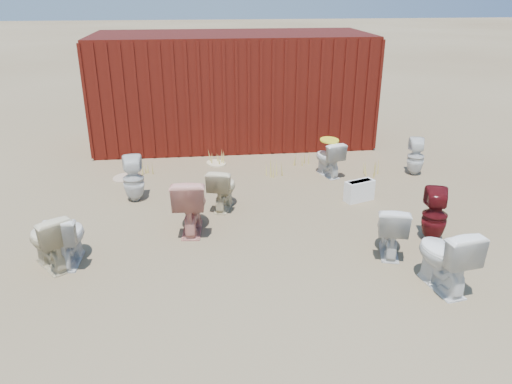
{
  "coord_description": "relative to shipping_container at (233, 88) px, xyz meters",
  "views": [
    {
      "loc": [
        -0.78,
        -6.12,
        3.36
      ],
      "look_at": [
        0.0,
        0.6,
        0.55
      ],
      "focal_mm": 35.0,
      "sensor_mm": 36.0,
      "label": 1
    }
  ],
  "objects": [
    {
      "name": "toilet_back_yellowlid",
      "position": [
        1.61,
        -2.6,
        -0.86
      ],
      "size": [
        0.56,
        0.75,
        0.68
      ],
      "primitive_type": "imported",
      "rotation": [
        0.0,
        0.0,
        3.44
      ],
      "color": "silver",
      "rests_on": "ground"
    },
    {
      "name": "loose_lid_near",
      "position": [
        -2.25,
        -2.33,
        -1.19
      ],
      "size": [
        0.48,
        0.57,
        0.02
      ],
      "primitive_type": "ellipsoid",
      "rotation": [
        0.0,
        0.0,
        -0.23
      ],
      "color": "tan",
      "rests_on": "ground"
    },
    {
      "name": "weed_clump_d",
      "position": [
        -0.47,
        -1.71,
        -1.06
      ],
      "size": [
        0.3,
        0.3,
        0.28
      ],
      "primitive_type": "cone",
      "color": "tan",
      "rests_on": "ground"
    },
    {
      "name": "weed_clump_e",
      "position": [
        1.25,
        -1.87,
        -1.06
      ],
      "size": [
        0.34,
        0.34,
        0.28
      ],
      "primitive_type": "cone",
      "color": "tan",
      "rests_on": "ground"
    },
    {
      "name": "weed_clump_c",
      "position": [
        2.41,
        -2.67,
        -1.03
      ],
      "size": [
        0.36,
        0.36,
        0.35
      ],
      "primitive_type": "cone",
      "color": "tan",
      "rests_on": "ground"
    },
    {
      "name": "yellow_lid",
      "position": [
        1.61,
        -2.6,
        -0.5
      ],
      "size": [
        0.35,
        0.43,
        0.02
      ],
      "primitive_type": "ellipsoid",
      "color": "yellow",
      "rests_on": "toilet_back_yellowlid"
    },
    {
      "name": "toilet_back_a",
      "position": [
        -1.91,
        -3.41,
        -0.81
      ],
      "size": [
        0.38,
        0.39,
        0.77
      ],
      "primitive_type": "imported",
      "rotation": [
        0.0,
        0.0,
        3.25
      ],
      "color": "silver",
      "rests_on": "ground"
    },
    {
      "name": "weed_clump_f",
      "position": [
        2.82,
        -4.73,
        -1.08
      ],
      "size": [
        0.28,
        0.28,
        0.23
      ],
      "primitive_type": "cone",
      "color": "tan",
      "rests_on": "ground"
    },
    {
      "name": "ground",
      "position": [
        0.0,
        -5.2,
        -1.2
      ],
      "size": [
        100.0,
        100.0,
        0.0
      ],
      "primitive_type": "plane",
      "color": "brown",
      "rests_on": "ground"
    },
    {
      "name": "weed_clump_a",
      "position": [
        -1.89,
        -2.05,
        -1.07
      ],
      "size": [
        0.36,
        0.36,
        0.27
      ],
      "primitive_type": "cone",
      "color": "tan",
      "rests_on": "ground"
    },
    {
      "name": "loose_tank",
      "position": [
        1.83,
        -3.85,
        -1.02
      ],
      "size": [
        0.54,
        0.36,
        0.35
      ],
      "primitive_type": "cube",
      "rotation": [
        0.0,
        0.0,
        0.36
      ],
      "color": "white",
      "rests_on": "ground"
    },
    {
      "name": "shipping_container",
      "position": [
        0.0,
        0.0,
        0.0
      ],
      "size": [
        6.0,
        2.4,
        2.4
      ],
      "primitive_type": "cube",
      "color": "#4B130C",
      "rests_on": "ground"
    },
    {
      "name": "toilet_back_beige_right",
      "position": [
        -0.46,
        -3.89,
        -0.85
      ],
      "size": [
        0.58,
        0.77,
        0.7
      ],
      "primitive_type": "imported",
      "rotation": [
        0.0,
        0.0,
        2.84
      ],
      "color": "beige",
      "rests_on": "ground"
    },
    {
      "name": "toilet_front_a",
      "position": [
        -2.54,
        -5.38,
        -0.84
      ],
      "size": [
        0.43,
        0.72,
        0.73
      ],
      "primitive_type": "imported",
      "rotation": [
        0.0,
        0.0,
        3.11
      ],
      "color": "silver",
      "rests_on": "ground"
    },
    {
      "name": "weed_clump_b",
      "position": [
        0.58,
        -2.55,
        -1.04
      ],
      "size": [
        0.32,
        0.32,
        0.31
      ],
      "primitive_type": "cone",
      "color": "tan",
      "rests_on": "ground"
    },
    {
      "name": "toilet_front_e",
      "position": [
        2.01,
        -6.5,
        -0.79
      ],
      "size": [
        0.59,
        0.88,
        0.83
      ],
      "primitive_type": "imported",
      "rotation": [
        0.0,
        0.0,
        3.31
      ],
      "color": "white",
      "rests_on": "ground"
    },
    {
      "name": "toilet_back_beige_left",
      "position": [
        -2.75,
        -5.47,
        -0.82
      ],
      "size": [
        0.78,
        0.84,
        0.75
      ],
      "primitive_type": "imported",
      "rotation": [
        0.0,
        0.0,
        3.78
      ],
      "color": "#C8BA92",
      "rests_on": "ground"
    },
    {
      "name": "toilet_front_c",
      "position": [
        1.69,
        -5.63,
        -0.84
      ],
      "size": [
        0.59,
        0.8,
        0.73
      ],
      "primitive_type": "imported",
      "rotation": [
        0.0,
        0.0,
        2.86
      ],
      "color": "silver",
      "rests_on": "ground"
    },
    {
      "name": "toilet_front_pink",
      "position": [
        -0.96,
        -4.64,
        -0.77
      ],
      "size": [
        0.54,
        0.87,
        0.85
      ],
      "primitive_type": "imported",
      "rotation": [
        0.0,
        0.0,
        3.06
      ],
      "color": "tan",
      "rests_on": "ground"
    },
    {
      "name": "toilet_back_e",
      "position": [
        3.27,
        -2.75,
        -0.85
      ],
      "size": [
        0.4,
        0.4,
        0.7
      ],
      "primitive_type": "imported",
      "rotation": [
        0.0,
        0.0,
        2.85
      ],
      "color": "silver",
      "rests_on": "ground"
    },
    {
      "name": "loose_lid_far",
      "position": [
        -0.48,
        -1.7,
        -1.19
      ],
      "size": [
        0.53,
        0.58,
        0.02
      ],
      "primitive_type": "ellipsoid",
      "rotation": [
        0.0,
        0.0,
        0.45
      ],
      "color": "beige",
      "rests_on": "ground"
    },
    {
      "name": "toilet_front_maroon",
      "position": [
        2.43,
        -5.34,
        -0.81
      ],
      "size": [
        0.44,
        0.45,
        0.77
      ],
      "primitive_type": "imported",
      "rotation": [
        0.0,
        0.0,
        2.81
      ],
      "color": "#510D11",
      "rests_on": "ground"
    }
  ]
}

